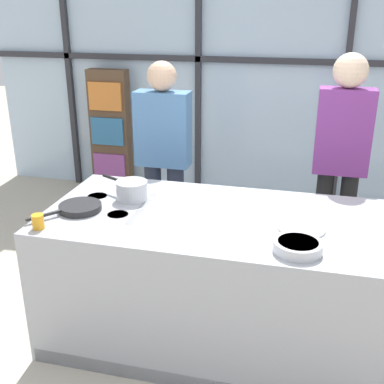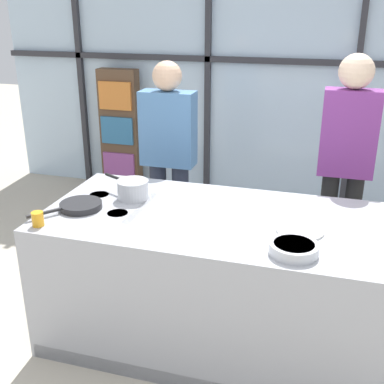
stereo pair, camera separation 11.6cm
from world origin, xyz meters
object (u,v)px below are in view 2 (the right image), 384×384
Objects in this scene: spectator_center_left at (346,156)px; saucepan at (133,189)px; juice_glass_near at (38,219)px; mixing_bowl at (294,248)px; frying_pan at (80,205)px; spectator_far_left at (168,151)px; white_plate at (300,230)px.

saucepan is (-1.35, -0.88, -0.08)m from spectator_center_left.
mixing_bowl is at bearing 2.97° from juice_glass_near.
frying_pan is 0.31m from juice_glass_near.
spectator_far_left is 19.64× the size of juice_glass_near.
white_plate is (-0.24, -1.08, -0.14)m from spectator_center_left.
spectator_far_left reaches higher than white_plate.
spectator_center_left reaches higher than saucepan.
spectator_center_left is 20.72× the size of juice_glass_near.
spectator_center_left is at bearing -180.00° from spectator_far_left.
white_plate is 0.28m from mixing_bowl.
white_plate is (1.36, 0.06, -0.02)m from frying_pan.
white_plate is (1.16, -1.08, -0.06)m from spectator_far_left.
white_plate is at bearing -10.03° from saucepan.
juice_glass_near is (-0.31, -1.43, -0.03)m from spectator_far_left.
mixing_bowl is at bearing -9.12° from frying_pan.
frying_pan reaches higher than white_plate.
spectator_far_left reaches higher than saucepan.
saucepan is 4.24× the size of juice_glass_near.
frying_pan is (-1.60, -1.14, -0.13)m from spectator_center_left.
mixing_bowl is (-0.25, -1.36, -0.12)m from spectator_center_left.
juice_glass_near is at bearing 77.80° from spectator_far_left.
spectator_center_left reaches higher than juice_glass_near.
frying_pan is 4.78× the size of juice_glass_near.
spectator_far_left is at bearing 137.00° from white_plate.
spectator_far_left is at bearing 93.43° from saucepan.
spectator_far_left is 6.57× the size of mixing_bowl.
spectator_center_left is at bearing 79.41° from mixing_bowl.
mixing_bowl is (1.15, -1.36, -0.04)m from spectator_far_left.
saucepan reaches higher than mixing_bowl.
juice_glass_near reaches higher than frying_pan.
spectator_center_left is 1.97m from frying_pan.
spectator_far_left is 1.47m from juice_glass_near.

